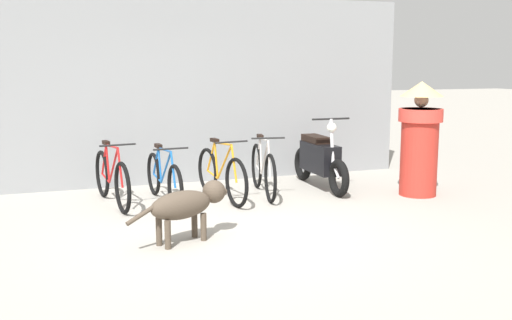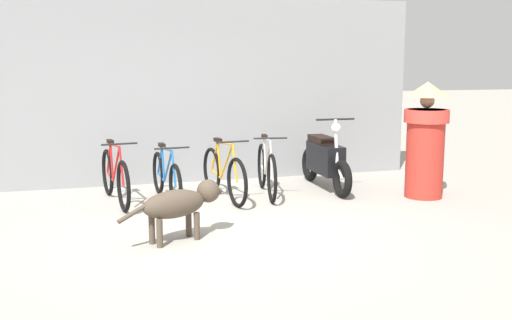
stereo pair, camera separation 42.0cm
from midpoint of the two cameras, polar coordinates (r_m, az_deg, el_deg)
ground_plane at (r=6.64m, az=-4.27°, el=-7.16°), size 60.00×60.00×0.00m
shop_wall_back at (r=9.46m, az=-9.47°, el=6.55°), size 7.81×0.20×2.90m
bicycle_0 at (r=8.21m, az=-15.01°, el=-1.75°), size 0.46×1.73×0.86m
bicycle_1 at (r=8.18m, az=-10.24°, el=-1.78°), size 0.46×1.70×0.80m
bicycle_2 at (r=8.25m, az=-4.79°, el=-1.42°), size 0.46×1.65×0.86m
bicycle_3 at (r=8.54m, az=-0.73°, el=-0.97°), size 0.46×1.67×0.88m
motorcycle at (r=9.02m, az=4.77°, el=0.01°), size 0.58×1.83×1.09m
stray_dog at (r=6.37m, az=-8.41°, el=-4.15°), size 1.19×0.60×0.62m
person_in_robes at (r=8.71m, az=14.01°, el=2.17°), size 0.80×0.80×1.62m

